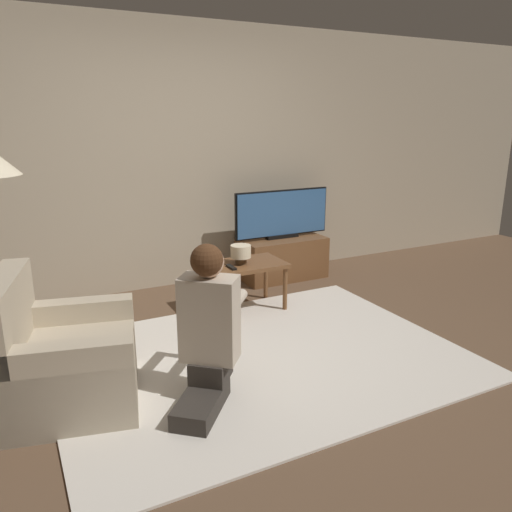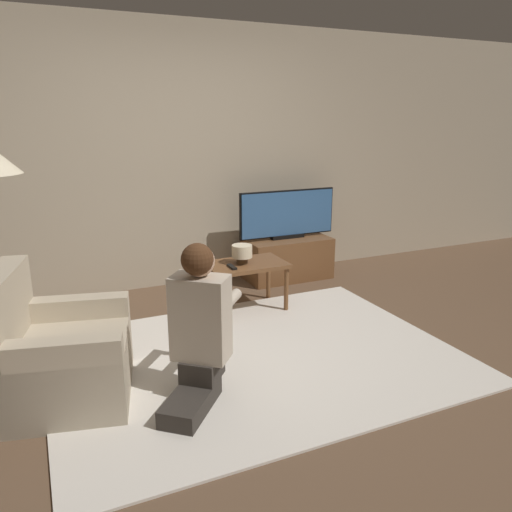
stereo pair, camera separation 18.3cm
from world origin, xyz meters
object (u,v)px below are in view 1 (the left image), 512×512
object	(u,v)px
person_kneeling	(208,326)
coffee_table	(245,269)
tv	(282,214)
armchair	(62,362)
table_lamp	(241,253)

from	to	relation	value
person_kneeling	coffee_table	bearing A→B (deg)	-84.06
tv	armchair	size ratio (longest dim) A/B	1.13
armchair	person_kneeling	world-z (taller)	person_kneeling
person_kneeling	tv	bearing A→B (deg)	-89.95
table_lamp	person_kneeling	bearing A→B (deg)	-122.90
tv	table_lamp	world-z (taller)	tv
tv	person_kneeling	xyz separation A→B (m)	(-1.61, -1.93, -0.21)
coffee_table	table_lamp	size ratio (longest dim) A/B	3.91
table_lamp	armchair	bearing A→B (deg)	-151.70
coffee_table	person_kneeling	world-z (taller)	person_kneeling
armchair	person_kneeling	bearing A→B (deg)	-101.17
tv	armchair	bearing A→B (deg)	-147.17
table_lamp	coffee_table	bearing A→B (deg)	14.21
coffee_table	armchair	xyz separation A→B (m)	(-1.65, -0.87, -0.11)
tv	table_lamp	bearing A→B (deg)	-139.48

